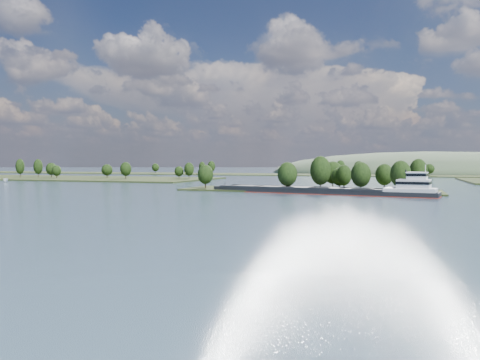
% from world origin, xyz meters
% --- Properties ---
extents(ground, '(1800.00, 1800.00, 0.00)m').
position_xyz_m(ground, '(0.00, 120.00, 0.00)').
color(ground, '#34495A').
rests_on(ground, ground).
extents(tree_island, '(100.00, 30.91, 14.37)m').
position_xyz_m(tree_island, '(6.94, 179.09, 3.96)').
color(tree_island, black).
rests_on(tree_island, ground).
extents(left_bank, '(300.00, 80.00, 15.91)m').
position_xyz_m(left_bank, '(-229.71, 260.12, 0.92)').
color(left_bank, black).
rests_on(left_bank, ground).
extents(back_shoreline, '(900.00, 60.00, 13.85)m').
position_xyz_m(back_shoreline, '(10.35, 399.87, 0.68)').
color(back_shoreline, black).
rests_on(back_shoreline, ground).
extents(hill_west, '(320.00, 160.00, 44.00)m').
position_xyz_m(hill_west, '(60.00, 500.00, 0.00)').
color(hill_west, '#44573C').
rests_on(hill_west, ground).
extents(cargo_barge, '(83.08, 23.05, 11.17)m').
position_xyz_m(cargo_barge, '(12.15, 164.72, 1.41)').
color(cargo_barge, black).
rests_on(cargo_barge, ground).
extents(motorboat, '(6.48, 6.08, 2.50)m').
position_xyz_m(motorboat, '(-174.07, 200.49, 1.25)').
color(motorboat, white).
rests_on(motorboat, ground).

